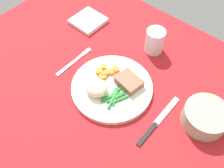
{
  "coord_description": "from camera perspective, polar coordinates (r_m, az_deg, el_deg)",
  "views": [
    {
      "loc": [
        28.33,
        -32.89,
        67.85
      ],
      "look_at": [
        -1.27,
        1.52,
        4.6
      ],
      "focal_mm": 39.65,
      "sensor_mm": 36.0,
      "label": 1
    }
  ],
  "objects": [
    {
      "name": "green_beans",
      "position": [
        0.76,
        0.5,
        -2.94
      ],
      "size": [
        6.48,
        9.98,
        0.87
      ],
      "color": "#2D8C38",
      "rests_on": "dinner_plate"
    },
    {
      "name": "dining_table",
      "position": [
        0.8,
        -0.02,
        -2.66
      ],
      "size": [
        120.0,
        90.0,
        2.0
      ],
      "color": "red",
      "rests_on": "ground"
    },
    {
      "name": "napkin",
      "position": [
        1.02,
        -5.52,
        14.31
      ],
      "size": [
        11.73,
        11.85,
        1.54
      ],
      "primitive_type": "cube",
      "rotation": [
        0.0,
        0.0,
        -0.01
      ],
      "color": "white",
      "rests_on": "dining_table"
    },
    {
      "name": "fork",
      "position": [
        0.88,
        -8.85,
        5.05
      ],
      "size": [
        1.44,
        16.6,
        0.4
      ],
      "rotation": [
        0.0,
        0.0,
        0.07
      ],
      "color": "silver",
      "rests_on": "dining_table"
    },
    {
      "name": "knife",
      "position": [
        0.75,
        10.48,
        -8.54
      ],
      "size": [
        1.7,
        20.5,
        0.64
      ],
      "rotation": [
        0.0,
        0.0,
        -0.03
      ],
      "color": "black",
      "rests_on": "dining_table"
    },
    {
      "name": "carrot_slices",
      "position": [
        0.81,
        -1.34,
        2.87
      ],
      "size": [
        6.12,
        7.35,
        1.29
      ],
      "color": "orange",
      "rests_on": "dinner_plate"
    },
    {
      "name": "meat_portion",
      "position": [
        0.78,
        3.91,
        0.58
      ],
      "size": [
        8.71,
        7.16,
        2.43
      ],
      "primitive_type": "cube",
      "rotation": [
        0.0,
        0.0,
        -0.15
      ],
      "color": "#936047",
      "rests_on": "dinner_plate"
    },
    {
      "name": "dinner_plate",
      "position": [
        0.79,
        -0.0,
        -0.76
      ],
      "size": [
        26.02,
        26.02,
        1.6
      ],
      "primitive_type": "cylinder",
      "color": "white",
      "rests_on": "dining_table"
    },
    {
      "name": "water_glass",
      "position": [
        0.89,
        9.75,
        9.5
      ],
      "size": [
        6.65,
        6.65,
        8.82
      ],
      "color": "silver",
      "rests_on": "dining_table"
    },
    {
      "name": "salad_bowl",
      "position": [
        0.76,
        20.78,
        -6.97
      ],
      "size": [
        13.0,
        13.0,
        5.67
      ],
      "color": "#99B28C",
      "rests_on": "dining_table"
    },
    {
      "name": "mashed_potatoes",
      "position": [
        0.76,
        -3.64,
        -0.82
      ],
      "size": [
        7.38,
        6.52,
        3.93
      ],
      "primitive_type": "ellipsoid",
      "color": "beige",
      "rests_on": "dinner_plate"
    }
  ]
}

